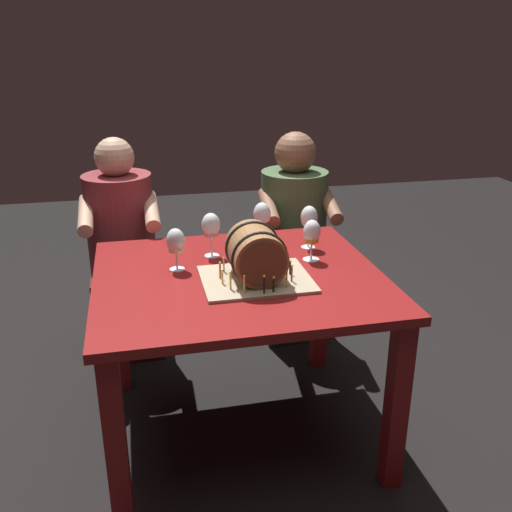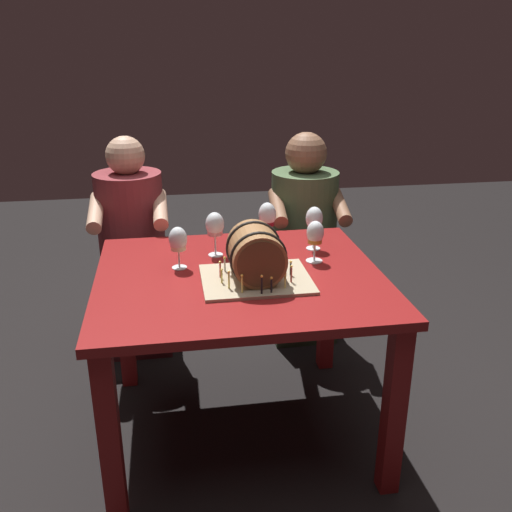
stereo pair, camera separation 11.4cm
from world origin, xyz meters
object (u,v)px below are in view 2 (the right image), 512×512
dining_table (240,300)px  wine_glass_red (267,216)px  person_seated_right (303,245)px  person_seated_left (134,256)px  barrel_cake (256,257)px  wine_glass_empty (314,219)px  wine_glass_amber (315,235)px  wine_glass_white (178,241)px  wine_glass_rose (215,226)px

dining_table → wine_glass_red: 0.42m
person_seated_right → dining_table: bearing=-119.8°
wine_glass_red → person_seated_left: 0.86m
person_seated_left → barrel_cake: bearing=-59.7°
wine_glass_red → barrel_cake: bearing=-106.4°
barrel_cake → wine_glass_empty: size_ratio=2.16×
dining_table → wine_glass_red: wine_glass_red is taller
dining_table → wine_glass_amber: size_ratio=6.39×
wine_glass_red → wine_glass_amber: bearing=-53.1°
wine_glass_empty → person_seated_left: person_seated_left is taller
wine_glass_amber → wine_glass_white: bearing=178.4°
wine_glass_red → person_seated_right: bearing=59.6°
barrel_cake → wine_glass_white: (-0.28, 0.17, 0.02)m
barrel_cake → wine_glass_red: size_ratio=2.07×
wine_glass_red → wine_glass_empty: size_ratio=1.05×
barrel_cake → wine_glass_amber: 0.31m
barrel_cake → wine_glass_rose: bearing=113.5°
wine_glass_white → person_seated_right: person_seated_right is taller
wine_glass_red → person_seated_right: (0.29, 0.50, -0.33)m
wine_glass_white → person_seated_left: person_seated_left is taller
barrel_cake → person_seated_right: person_seated_right is taller
wine_glass_white → person_seated_left: bearing=107.9°
wine_glass_empty → wine_glass_amber: bearing=-102.9°
wine_glass_rose → person_seated_right: person_seated_right is taller
wine_glass_red → dining_table: bearing=-118.8°
dining_table → wine_glass_empty: 0.49m
barrel_cake → wine_glass_rose: 0.32m
wine_glass_amber → person_seated_right: (0.13, 0.71, -0.31)m
wine_glass_empty → person_seated_left: 1.04m
dining_table → person_seated_right: bearing=60.2°
wine_glass_red → person_seated_right: size_ratio=0.17×
wine_glass_empty → person_seated_left: size_ratio=0.17×
dining_table → wine_glass_rose: bearing=108.8°
dining_table → person_seated_left: (-0.45, 0.79, -0.09)m
wine_glass_amber → wine_glass_empty: wine_glass_empty is taller
wine_glass_white → wine_glass_amber: size_ratio=0.99×
dining_table → barrel_cake: (0.05, -0.07, 0.21)m
wine_glass_amber → wine_glass_red: size_ratio=0.88×
wine_glass_white → wine_glass_amber: wine_glass_amber is taller
person_seated_right → wine_glass_white: bearing=-134.6°
wine_glass_rose → person_seated_left: bearing=123.4°
wine_glass_white → person_seated_right: bearing=45.4°
barrel_cake → wine_glass_white: bearing=148.4°
barrel_cake → wine_glass_red: bearing=73.6°
wine_glass_red → person_seated_right: person_seated_right is taller
person_seated_right → person_seated_left: bearing=-180.0°
wine_glass_amber → wine_glass_red: wine_glass_red is taller
wine_glass_red → wine_glass_empty: (0.19, -0.07, -0.00)m
wine_glass_white → wine_glass_amber: (0.55, -0.02, 0.00)m
wine_glass_red → wine_glass_empty: bearing=-19.4°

